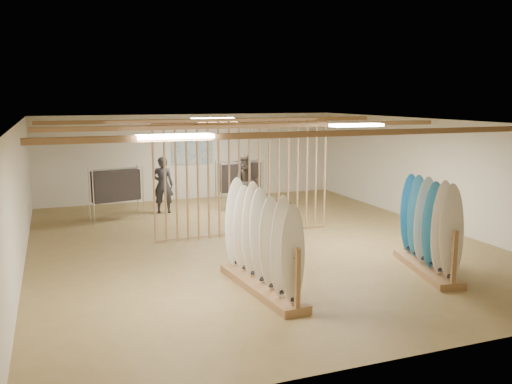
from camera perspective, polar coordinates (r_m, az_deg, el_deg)
name	(u,v)px	position (r m, az deg, el deg)	size (l,w,h in m)	color
floor	(256,242)	(12.71, 0.00, -5.34)	(12.00, 12.00, 0.00)	olive
ceiling	(256,122)	(12.27, 0.00, 7.38)	(12.00, 12.00, 0.00)	#9A9691
wall_back	(192,157)	(18.10, -6.73, 3.70)	(12.00, 12.00, 0.00)	silver
wall_front	(422,253)	(7.24, 17.11, -6.13)	(12.00, 12.00, 0.00)	silver
wall_left	(19,197)	(11.65, -23.67, -0.53)	(12.00, 12.00, 0.00)	silver
wall_right	(435,173)	(14.91, 18.30, 1.93)	(12.00, 12.00, 0.00)	silver
ceiling_slats	(256,126)	(12.27, 0.00, 7.01)	(9.50, 6.12, 0.10)	#9B7046
light_panels	(256,125)	(12.27, 0.00, 7.10)	(1.20, 0.35, 0.06)	white
bamboo_partition	(244,179)	(13.15, -1.23, 1.42)	(4.45, 0.05, 2.78)	#A47A50
poster	(192,151)	(18.06, -6.73, 4.32)	(1.40, 0.03, 0.90)	teal
rack_left	(261,256)	(9.47, 0.57, -6.79)	(0.73, 2.62, 1.81)	#9B7046
rack_right	(428,241)	(11.01, 17.64, -4.91)	(1.02, 2.29, 1.80)	#9B7046
clothing_rack_a	(116,186)	(15.27, -14.52, 0.64)	(1.35, 0.64, 1.48)	silver
clothing_rack_b	(240,177)	(16.35, -1.74, 1.60)	(1.39, 0.52, 1.50)	silver
shopper_a	(163,181)	(15.98, -9.79, 1.14)	(0.69, 0.47, 1.89)	#26282E
shopper_b	(247,179)	(16.19, -0.97, 1.40)	(0.91, 0.71, 1.89)	#3D362F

